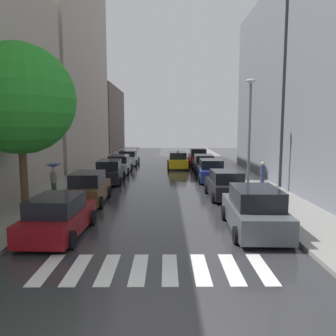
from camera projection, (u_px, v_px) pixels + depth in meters
ground_plane at (162, 173)px, 30.36m from camera, size 28.00×72.00×0.04m
sidewalk_left at (91, 172)px, 30.32m from camera, size 3.00×72.00×0.15m
sidewalk_right at (234, 172)px, 30.39m from camera, size 3.00×72.00×0.15m
crosswalk_stripes at (154, 269)px, 9.73m from camera, size 6.75×2.20×0.01m
building_left_mid at (63, 53)px, 36.75m from camera, size 6.00×20.39×24.50m
building_left_far at (101, 120)px, 57.49m from camera, size 6.00×17.61×10.78m
building_right_mid at (290, 90)px, 28.56m from camera, size 6.00×13.47×14.52m
parked_car_left_nearest at (58, 217)px, 12.60m from camera, size 2.17×4.28×1.58m
parked_car_left_second at (89, 188)px, 18.16m from camera, size 2.04×4.36×1.70m
parked_car_left_third at (110, 172)px, 24.71m from camera, size 2.16×4.64×1.71m
parked_car_left_fourth at (119, 164)px, 30.14m from camera, size 2.10×4.70×1.60m
parked_car_left_fifth at (129, 158)px, 36.79m from camera, size 2.18×4.48×1.55m
parked_car_right_nearest at (254, 211)px, 13.18m from camera, size 2.24×4.73×1.78m
parked_car_right_second at (226, 185)px, 19.39m from camera, size 2.14×4.05×1.62m
parked_car_right_third at (211, 171)px, 25.34m from camera, size 2.12×4.37×1.70m
parked_car_right_fourth at (204, 164)px, 30.86m from camera, size 2.06×4.79×1.58m
parked_car_right_fifth at (198, 157)px, 36.41m from camera, size 2.10×4.53×1.82m
taxi_midroad at (178, 160)px, 33.60m from camera, size 2.09×4.68×1.81m
pedestrian_foreground at (53, 173)px, 19.35m from camera, size 0.91×0.91×1.84m
pedestrian_by_kerb at (262, 174)px, 22.39m from camera, size 0.36×0.36×1.66m
street_tree_left at (20, 99)px, 15.75m from camera, size 5.24×5.24×7.91m
lamp_post_right at (250, 127)px, 20.76m from camera, size 0.60×0.28×6.91m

